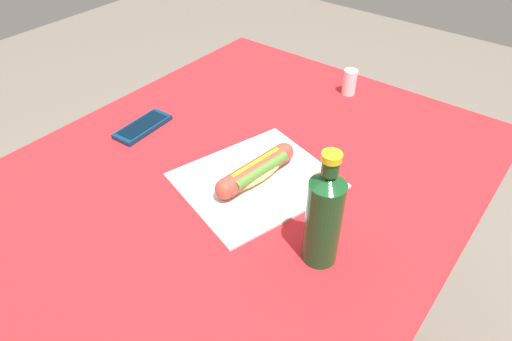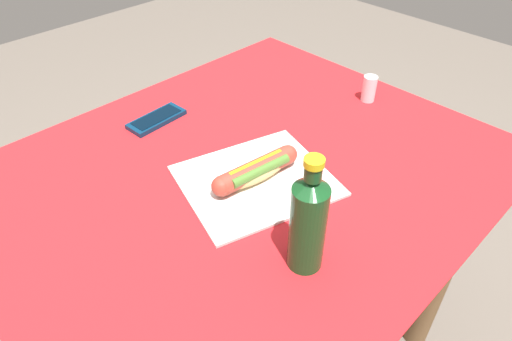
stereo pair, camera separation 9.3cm
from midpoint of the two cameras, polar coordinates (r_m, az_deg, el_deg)
dining_table at (r=1.08m, az=1.44°, el=-5.64°), size 1.08×0.90×0.77m
paper_wrapper at (r=0.95m, az=2.81°, el=-1.38°), size 0.36×0.33×0.01m
hot_dog at (r=0.93m, az=2.90°, el=-0.12°), size 0.21×0.07×0.05m
cell_phone at (r=1.15m, az=-10.03°, el=6.24°), size 0.15×0.07×0.01m
soda_bottle at (r=0.74m, az=10.14°, el=-6.45°), size 0.06×0.06×0.22m
salt_shaker at (r=1.25m, az=16.03°, el=9.72°), size 0.04×0.04×0.07m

